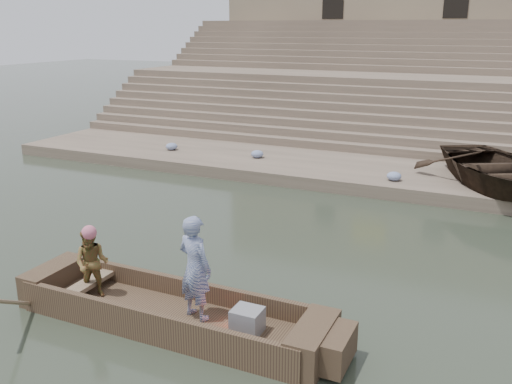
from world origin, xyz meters
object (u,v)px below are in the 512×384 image
Objects in this scene: standing_man at (195,268)px; beached_rowboat at (500,168)px; main_rowboat at (170,318)px; rowing_man at (92,263)px; television at (247,320)px.

standing_man reaches higher than beached_rowboat.
rowing_man reaches higher than main_rowboat.
standing_man is (0.49, 0.08, 1.00)m from main_rowboat.
television is at bearing -137.32° from beached_rowboat.
rowing_man is 11.82m from beached_rowboat.
beached_rowboat is at bearing 64.39° from main_rowboat.
television is (0.97, -0.08, -0.69)m from standing_man.
main_rowboat is 1.48m from television.
beached_rowboat is at bearing 36.09° from rowing_man.
rowing_man is 3.04m from television.
television is (1.45, 0.00, 0.31)m from main_rowboat.
television is at bearing 0.00° from main_rowboat.
beached_rowboat reaches higher than main_rowboat.
main_rowboat is at bearing 23.98° from standing_man.
main_rowboat is 10.87× the size of television.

